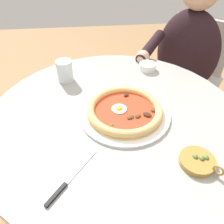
{
  "coord_description": "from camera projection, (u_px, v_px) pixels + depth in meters",
  "views": [
    {
      "loc": [
        -0.64,
        0.08,
        1.3
      ],
      "look_at": [
        -0.03,
        0.02,
        0.77
      ],
      "focal_mm": 36.29,
      "sensor_mm": 36.0,
      "label": 1
    }
  ],
  "objects": [
    {
      "name": "fork_utensil",
      "position": [
        37.0,
        102.0,
        0.9
      ],
      "size": [
        0.17,
        0.05,
        0.0
      ],
      "color": "#BCBCC1",
      "rests_on": "dining_table"
    },
    {
      "name": "pizza_on_plate",
      "position": [
        125.0,
        111.0,
        0.83
      ],
      "size": [
        0.34,
        0.34,
        0.04
      ],
      "color": "white",
      "rests_on": "dining_table"
    },
    {
      "name": "ramekin_capers",
      "position": [
        147.0,
        66.0,
        1.09
      ],
      "size": [
        0.08,
        0.08,
        0.03
      ],
      "color": "white",
      "rests_on": "dining_table"
    },
    {
      "name": "diner_person",
      "position": [
        180.0,
        81.0,
        1.46
      ],
      "size": [
        0.44,
        0.56,
        1.13
      ],
      "color": "#282833",
      "rests_on": "ground"
    },
    {
      "name": "water_glass",
      "position": [
        65.0,
        72.0,
        1.0
      ],
      "size": [
        0.07,
        0.07,
        0.1
      ],
      "color": "silver",
      "rests_on": "dining_table"
    },
    {
      "name": "ground_plane",
      "position": [
        114.0,
        210.0,
        1.34
      ],
      "size": [
        6.0,
        6.0,
        0.02
      ],
      "primitive_type": "cube",
      "color": "#9E754C"
    },
    {
      "name": "olive_pan",
      "position": [
        198.0,
        161.0,
        0.67
      ],
      "size": [
        0.12,
        0.11,
        0.04
      ],
      "color": "olive",
      "rests_on": "dining_table"
    },
    {
      "name": "cafe_chair_diner",
      "position": [
        189.0,
        71.0,
        1.54
      ],
      "size": [
        0.59,
        0.59,
        0.83
      ],
      "color": "beige",
      "rests_on": "ground"
    },
    {
      "name": "dining_table",
      "position": [
        115.0,
        139.0,
        0.94
      ],
      "size": [
        0.96,
        0.96,
        0.74
      ],
      "color": "#999993",
      "rests_on": "ground"
    },
    {
      "name": "steak_knife",
      "position": [
        65.0,
        184.0,
        0.62
      ],
      "size": [
        0.18,
        0.14,
        0.01
      ],
      "color": "silver",
      "rests_on": "dining_table"
    }
  ]
}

